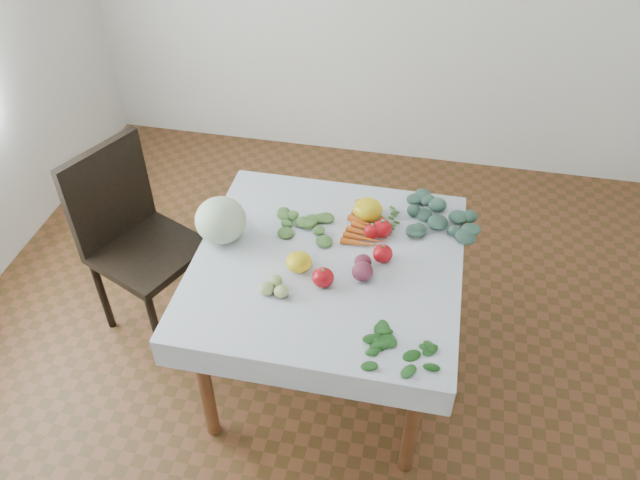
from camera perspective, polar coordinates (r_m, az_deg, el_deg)
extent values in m
plane|color=brown|center=(3.21, 0.56, -11.76)|extent=(4.00, 4.00, 0.00)
cube|color=brown|center=(2.66, 0.66, -2.32)|extent=(1.00, 1.00, 0.04)
cylinder|color=brown|center=(2.76, -10.47, -12.86)|extent=(0.06, 0.06, 0.71)
cylinder|color=brown|center=(2.65, 8.42, -16.09)|extent=(0.06, 0.06, 0.71)
cylinder|color=brown|center=(3.31, -5.40, -0.75)|extent=(0.06, 0.06, 0.71)
cylinder|color=brown|center=(3.21, 9.89, -2.88)|extent=(0.06, 0.06, 0.71)
cube|color=white|center=(2.64, 0.67, -1.96)|extent=(1.12, 1.12, 0.01)
cube|color=black|center=(3.18, -15.40, -1.07)|extent=(0.60, 0.60, 0.04)
cube|color=black|center=(3.15, -18.81, 4.09)|extent=(0.23, 0.44, 0.50)
cylinder|color=black|center=(3.41, -19.26, -4.75)|extent=(0.04, 0.04, 0.47)
cylinder|color=black|center=(3.17, -14.76, -7.86)|extent=(0.04, 0.04, 0.47)
cylinder|color=black|center=(3.56, -14.51, -1.12)|extent=(0.04, 0.04, 0.47)
cylinder|color=black|center=(3.33, -9.90, -3.80)|extent=(0.04, 0.04, 0.47)
ellipsoid|color=beige|center=(2.72, -9.07, 1.81)|extent=(0.23, 0.23, 0.20)
ellipsoid|color=#B00B13|center=(2.74, 4.81, 0.85)|extent=(0.09, 0.09, 0.07)
ellipsoid|color=#B00B13|center=(2.75, 5.71, 1.03)|extent=(0.10, 0.10, 0.08)
ellipsoid|color=#B00B13|center=(2.51, 0.27, -3.44)|extent=(0.12, 0.12, 0.08)
ellipsoid|color=#B00B13|center=(2.63, 5.75, -1.25)|extent=(0.11, 0.11, 0.07)
ellipsoid|color=yellow|center=(2.84, 4.40, 2.82)|extent=(0.17, 0.17, 0.09)
ellipsoid|color=yellow|center=(2.58, -1.93, -2.00)|extent=(0.11, 0.11, 0.08)
ellipsoid|color=#50162C|center=(2.59, 3.94, -2.03)|extent=(0.09, 0.09, 0.06)
ellipsoid|color=#50162C|center=(2.55, 3.91, -2.89)|extent=(0.11, 0.11, 0.08)
ellipsoid|color=tan|center=(2.50, -4.26, -4.48)|extent=(0.05, 0.05, 0.05)
ellipsoid|color=tan|center=(2.51, -5.19, -4.18)|extent=(0.05, 0.05, 0.05)
ellipsoid|color=tan|center=(2.46, -4.17, -5.29)|extent=(0.05, 0.05, 0.05)
cone|color=#CC5816|center=(2.88, 4.94, 2.61)|extent=(0.19, 0.14, 0.03)
cone|color=#CC5816|center=(2.85, 4.85, 2.21)|extent=(0.19, 0.13, 0.03)
cone|color=#CC5816|center=(2.83, 4.76, 1.80)|extent=(0.20, 0.11, 0.03)
cone|color=#CC5816|center=(2.80, 4.67, 1.39)|extent=(0.20, 0.10, 0.03)
cone|color=#CC5816|center=(2.78, 4.57, 0.96)|extent=(0.20, 0.08, 0.03)
cone|color=#CC5816|center=(2.75, 4.47, 0.53)|extent=(0.21, 0.06, 0.03)
cone|color=#CC5816|center=(2.73, 4.37, 0.09)|extent=(0.21, 0.05, 0.03)
cone|color=#CC5816|center=(2.70, 4.27, -0.36)|extent=(0.20, 0.03, 0.03)
ellipsoid|color=#335545|center=(2.88, 11.71, 2.09)|extent=(0.07, 0.07, 0.05)
ellipsoid|color=#335545|center=(2.90, 10.87, 2.54)|extent=(0.07, 0.07, 0.05)
ellipsoid|color=#335545|center=(2.86, 11.09, 1.78)|extent=(0.07, 0.07, 0.05)
ellipsoid|color=#335545|center=(2.91, 12.08, 2.45)|extent=(0.07, 0.07, 0.05)
ellipsoid|color=#335545|center=(2.89, 9.97, 2.41)|extent=(0.07, 0.07, 0.05)
ellipsoid|color=#335545|center=(2.86, 12.24, 1.53)|extent=(0.07, 0.07, 0.05)
ellipsoid|color=#335545|center=(2.94, 11.23, 3.05)|extent=(0.07, 0.07, 0.05)
ellipsoid|color=#335545|center=(2.84, 9.96, 1.63)|extent=(0.07, 0.07, 0.05)
ellipsoid|color=#335545|center=(2.90, 13.28, 2.07)|extent=(0.07, 0.07, 0.05)
ellipsoid|color=#335545|center=(2.93, 9.47, 3.10)|extent=(0.07, 0.07, 0.05)
ellipsoid|color=#335545|center=(2.81, 11.68, 0.89)|extent=(0.07, 0.07, 0.05)
ellipsoid|color=#335545|center=(2.96, 12.61, 3.17)|extent=(0.07, 0.07, 0.05)
ellipsoid|color=#335545|center=(2.86, 8.46, 2.13)|extent=(0.07, 0.07, 0.05)
ellipsoid|color=#335545|center=(2.85, 13.97, 1.17)|extent=(0.07, 0.07, 0.05)
ellipsoid|color=#335545|center=(2.98, 10.15, 3.84)|extent=(0.07, 0.07, 0.05)
ellipsoid|color=#1D561B|center=(2.33, 8.12, -10.13)|extent=(0.06, 0.04, 0.01)
ellipsoid|color=#1D561B|center=(2.33, 7.08, -9.97)|extent=(0.06, 0.04, 0.01)
ellipsoid|color=#1D561B|center=(2.31, 7.97, -10.69)|extent=(0.06, 0.04, 0.01)
ellipsoid|color=#1D561B|center=(2.34, 7.98, -9.63)|extent=(0.06, 0.04, 0.01)
ellipsoid|color=#1D561B|center=(2.31, 6.66, -10.44)|extent=(0.06, 0.04, 0.01)
ellipsoid|color=#1D561B|center=(2.32, 8.90, -10.49)|extent=(0.06, 0.04, 0.01)
ellipsoid|color=#1D561B|center=(2.35, 6.90, -9.35)|extent=(0.06, 0.04, 0.01)
ellipsoid|color=#1D561B|center=(2.29, 7.38, -11.20)|extent=(0.06, 0.04, 0.01)
ellipsoid|color=#1D561B|center=(2.35, 9.03, -9.61)|extent=(0.06, 0.04, 0.01)
ellipsoid|color=#1D561B|center=(2.32, 5.75, -9.93)|extent=(0.06, 0.04, 0.01)
ellipsoid|color=#1D561B|center=(2.29, 9.09, -11.29)|extent=(0.06, 0.04, 0.01)
ellipsoid|color=#1D561B|center=(2.37, 7.65, -8.77)|extent=(0.06, 0.04, 0.01)
ellipsoid|color=#1D561B|center=(2.28, 6.01, -11.22)|extent=(0.06, 0.04, 0.01)
ellipsoid|color=#1D561B|center=(2.33, 10.19, -10.23)|extent=(0.06, 0.04, 0.01)
ellipsoid|color=#1D561B|center=(2.35, 5.54, -8.96)|extent=(0.06, 0.04, 0.01)
ellipsoid|color=#1D561B|center=(2.27, 8.18, -12.10)|extent=(0.06, 0.04, 0.01)
ellipsoid|color=#1D561B|center=(2.38, 9.23, -8.69)|extent=(0.06, 0.04, 0.01)
ellipsoid|color=#1D561B|center=(2.30, 4.55, -10.47)|extent=(0.06, 0.04, 0.01)
ellipsoid|color=#57873E|center=(2.79, -0.95, 1.26)|extent=(0.06, 0.06, 0.03)
ellipsoid|color=#57873E|center=(2.80, -1.70, 1.50)|extent=(0.06, 0.06, 0.03)
ellipsoid|color=#57873E|center=(2.77, -1.29, 0.90)|extent=(0.06, 0.06, 0.03)
ellipsoid|color=#57873E|center=(2.81, -0.77, 1.61)|extent=(0.06, 0.06, 0.03)
ellipsoid|color=#57873E|center=(2.79, -2.34, 1.25)|extent=(0.06, 0.06, 0.03)
ellipsoid|color=#57873E|center=(2.77, -0.34, 0.88)|extent=(0.06, 0.06, 0.03)
ellipsoid|color=#57873E|center=(2.83, -1.61, 1.99)|extent=(0.06, 0.06, 0.03)
ellipsoid|color=#57873E|center=(2.75, -2.09, 0.60)|extent=(0.06, 0.06, 0.03)
ellipsoid|color=#57873E|center=(2.80, 0.27, 1.49)|extent=(0.06, 0.06, 0.03)
ellipsoid|color=#57873E|center=(2.82, -2.97, 1.75)|extent=(0.06, 0.06, 0.03)
ellipsoid|color=#57873E|center=(2.73, -0.54, 0.24)|extent=(0.06, 0.06, 0.03)
ellipsoid|color=#57873E|center=(2.85, -0.60, 2.32)|extent=(0.06, 0.06, 0.03)
ellipsoid|color=#57873E|center=(2.76, -3.40, 0.77)|extent=(0.06, 0.06, 0.03)
ellipsoid|color=#57873E|center=(2.76, 1.10, 0.85)|extent=(0.06, 0.06, 0.03)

